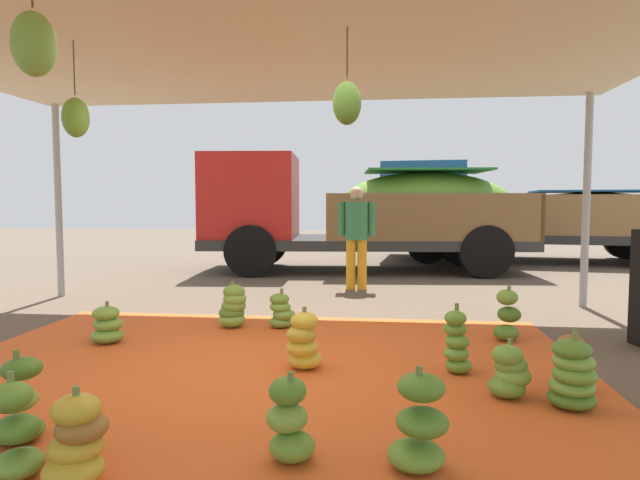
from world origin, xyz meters
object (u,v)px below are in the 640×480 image
banana_bunch_2 (281,312)px  banana_bunch_12 (107,326)px  banana_bunch_7 (457,344)px  banana_bunch_5 (419,426)px  banana_bunch_3 (575,364)px  banana_bunch_15 (303,343)px  banana_bunch_14 (16,434)px  banana_bunch_6 (507,317)px  cargo_truck_far (516,212)px  banana_bunch_0 (77,441)px  banana_bunch_11 (233,307)px  cargo_truck_main (359,210)px  banana_bunch_8 (573,376)px  banana_bunch_4 (289,422)px  worker_0 (357,230)px  banana_bunch_13 (18,404)px  banana_bunch_10 (509,372)px

banana_bunch_2 → banana_bunch_12: (-1.64, -0.83, -0.01)m
banana_bunch_7 → banana_bunch_5: bearing=-104.2°
banana_bunch_2 → banana_bunch_3: banana_bunch_3 is taller
banana_bunch_3 → banana_bunch_15: banana_bunch_15 is taller
banana_bunch_5 → banana_bunch_14: size_ratio=1.01×
banana_bunch_12 → banana_bunch_6: bearing=7.7°
banana_bunch_12 → banana_bunch_15: 2.20m
banana_bunch_5 → banana_bunch_14: banana_bunch_5 is taller
banana_bunch_2 → cargo_truck_far: (4.40, 7.66, 0.99)m
banana_bunch_0 → banana_bunch_2: size_ratio=1.11×
banana_bunch_11 → cargo_truck_main: cargo_truck_main is taller
banana_bunch_8 → banana_bunch_11: size_ratio=1.01×
banana_bunch_8 → banana_bunch_14: bearing=-157.8°
banana_bunch_4 → banana_bunch_5: size_ratio=0.89×
banana_bunch_15 → worker_0: size_ratio=0.32×
banana_bunch_0 → worker_0: size_ratio=0.30×
banana_bunch_3 → banana_bunch_4: size_ratio=0.94×
banana_bunch_0 → banana_bunch_7: size_ratio=0.85×
banana_bunch_8 → banana_bunch_12: (-4.08, 1.30, -0.05)m
banana_bunch_12 → cargo_truck_main: cargo_truck_main is taller
banana_bunch_13 → banana_bunch_5: bearing=-1.8°
banana_bunch_7 → worker_0: (-1.03, 4.30, 0.73)m
banana_bunch_11 → worker_0: size_ratio=0.31×
banana_bunch_6 → banana_bunch_15: bearing=-148.6°
banana_bunch_7 → banana_bunch_6: bearing=59.7°
banana_bunch_7 → worker_0: bearing=103.4°
banana_bunch_7 → banana_bunch_2: bearing=140.8°
cargo_truck_far → banana_bunch_4: bearing=-109.4°
banana_bunch_3 → banana_bunch_8: banana_bunch_8 is taller
banana_bunch_7 → banana_bunch_10: size_ratio=1.35×
banana_bunch_2 → banana_bunch_8: banana_bunch_8 is taller
banana_bunch_7 → banana_bunch_8: bearing=-45.8°
banana_bunch_4 → banana_bunch_10: bearing=37.9°
banana_bunch_4 → banana_bunch_11: size_ratio=0.95×
banana_bunch_8 → worker_0: bearing=108.9°
banana_bunch_2 → banana_bunch_7: (1.75, -1.43, 0.06)m
banana_bunch_4 → banana_bunch_2: bearing=101.3°
banana_bunch_7 → cargo_truck_far: cargo_truck_far is taller
banana_bunch_14 → cargo_truck_far: size_ratio=0.08×
banana_bunch_2 → banana_bunch_13: (-1.03, -3.04, 0.04)m
banana_bunch_3 → banana_bunch_4: bearing=-146.0°
banana_bunch_3 → cargo_truck_main: cargo_truck_main is taller
banana_bunch_5 → banana_bunch_10: size_ratio=1.31×
banana_bunch_4 → banana_bunch_7: size_ratio=0.86×
banana_bunch_12 → banana_bunch_13: (0.62, -2.21, 0.06)m
banana_bunch_2 → banana_bunch_14: (-0.76, -3.44, 0.05)m
banana_bunch_5 → banana_bunch_12: (-2.97, 2.29, -0.06)m
banana_bunch_3 → banana_bunch_8: size_ratio=0.88×
banana_bunch_5 → banana_bunch_8: banana_bunch_5 is taller
banana_bunch_10 → cargo_truck_main: cargo_truck_main is taller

